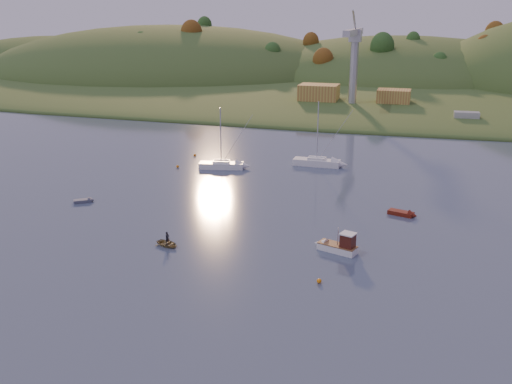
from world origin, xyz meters
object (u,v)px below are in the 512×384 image
(red_tender, at_px, (406,214))
(grey_dinghy, at_px, (87,201))
(canoe, at_px, (168,244))
(sailboat_near, at_px, (221,165))
(sailboat_far, at_px, (317,162))
(fishing_boat, at_px, (335,245))

(red_tender, xyz_separation_m, grey_dinghy, (-45.48, -7.14, -0.06))
(canoe, xyz_separation_m, red_tender, (26.90, 19.04, -0.03))
(sailboat_near, distance_m, sailboat_far, 17.43)
(sailboat_near, height_order, canoe, sailboat_near)
(canoe, bearing_deg, red_tender, -34.15)
(sailboat_near, xyz_separation_m, sailboat_far, (16.05, 6.79, 0.04))
(sailboat_far, height_order, canoe, sailboat_far)
(canoe, bearing_deg, fishing_boat, -57.01)
(sailboat_near, bearing_deg, fishing_boat, -63.41)
(fishing_boat, height_order, grey_dinghy, fishing_boat)
(sailboat_near, relative_size, canoe, 3.58)
(sailboat_near, xyz_separation_m, red_tender, (32.96, -16.58, -0.43))
(red_tender, bearing_deg, sailboat_far, 143.12)
(canoe, relative_size, red_tender, 0.72)
(grey_dinghy, bearing_deg, sailboat_far, 12.61)
(sailboat_far, relative_size, canoe, 3.86)
(red_tender, bearing_deg, sailboat_near, 170.54)
(grey_dinghy, bearing_deg, fishing_boat, -45.64)
(fishing_boat, bearing_deg, canoe, 30.88)
(sailboat_near, bearing_deg, grey_dinghy, -130.27)
(canoe, distance_m, red_tender, 32.96)
(sailboat_far, distance_m, grey_dinghy, 41.80)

